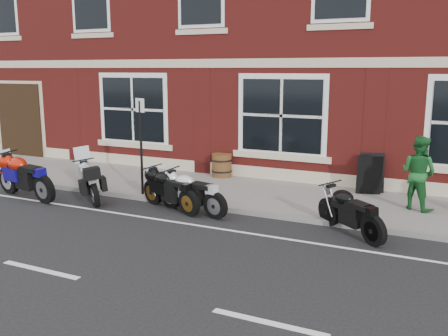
# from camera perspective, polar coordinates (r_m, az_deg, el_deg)

# --- Properties ---
(ground) EXTENTS (80.00, 80.00, 0.00)m
(ground) POSITION_cam_1_polar(r_m,az_deg,el_deg) (11.04, -8.98, -5.97)
(ground) COLOR black
(ground) RESTS_ON ground
(sidewalk) EXTENTS (30.00, 3.00, 0.12)m
(sidewalk) POSITION_cam_1_polar(r_m,az_deg,el_deg) (13.50, -1.74, -2.38)
(sidewalk) COLOR slate
(sidewalk) RESTS_ON ground
(kerb) EXTENTS (30.00, 0.16, 0.12)m
(kerb) POSITION_cam_1_polar(r_m,az_deg,el_deg) (12.16, -5.19, -3.96)
(kerb) COLOR slate
(kerb) RESTS_ON ground
(moto_touring_silver) EXTENTS (1.55, 1.37, 1.28)m
(moto_touring_silver) POSITION_cam_1_polar(r_m,az_deg,el_deg) (12.95, -14.95, -1.26)
(moto_touring_silver) COLOR black
(moto_touring_silver) RESTS_ON ground
(moto_sport_red) EXTENTS (2.31, 0.62, 1.05)m
(moto_sport_red) POSITION_cam_1_polar(r_m,az_deg,el_deg) (13.64, -21.75, -0.72)
(moto_sport_red) COLOR black
(moto_sport_red) RESTS_ON ground
(moto_sport_black) EXTENTS (1.90, 0.83, 0.90)m
(moto_sport_black) POSITION_cam_1_polar(r_m,az_deg,el_deg) (11.71, -6.16, -2.29)
(moto_sport_black) COLOR black
(moto_sport_black) RESTS_ON ground
(moto_sport_silver) EXTENTS (1.97, 0.60, 0.90)m
(moto_sport_silver) POSITION_cam_1_polar(r_m,az_deg,el_deg) (11.39, -3.71, -2.61)
(moto_sport_silver) COLOR black
(moto_sport_silver) RESTS_ON ground
(moto_naked_black) EXTENTS (1.60, 1.35, 0.89)m
(moto_naked_black) POSITION_cam_1_polar(r_m,az_deg,el_deg) (10.21, 14.25, -4.64)
(moto_naked_black) COLOR black
(moto_naked_black) RESTS_ON ground
(pedestrian_right) EXTENTS (1.01, 0.94, 1.67)m
(pedestrian_right) POSITION_cam_1_polar(r_m,az_deg,el_deg) (11.98, 21.34, -0.53)
(pedestrian_right) COLOR #185723
(pedestrian_right) RESTS_ON sidewalk
(a_board_sign) EXTENTS (0.70, 0.57, 1.02)m
(a_board_sign) POSITION_cam_1_polar(r_m,az_deg,el_deg) (13.15, 16.40, -0.66)
(a_board_sign) COLOR black
(a_board_sign) RESTS_ON sidewalk
(barrel_planter) EXTENTS (0.61, 0.61, 0.68)m
(barrel_planter) POSITION_cam_1_polar(r_m,az_deg,el_deg) (14.66, -0.26, 0.32)
(barrel_planter) COLOR #422111
(barrel_planter) RESTS_ON sidewalk
(parking_sign) EXTENTS (0.33, 0.14, 2.42)m
(parking_sign) POSITION_cam_1_polar(r_m,az_deg,el_deg) (12.59, -9.47, 3.23)
(parking_sign) COLOR black
(parking_sign) RESTS_ON sidewalk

